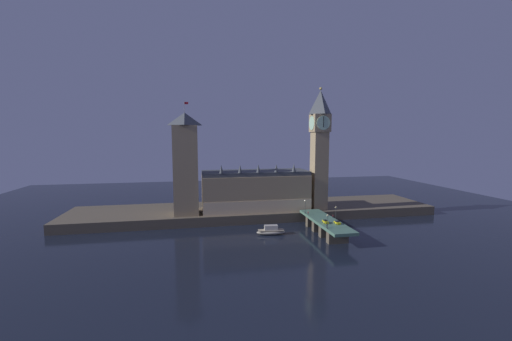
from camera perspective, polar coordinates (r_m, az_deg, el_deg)
The scene contains 15 objects.
ground_plane at distance 160.94m, azimuth 2.49°, elevation -11.45°, with size 400.00×400.00×0.00m, color black.
embankment at distance 196.99m, azimuth -0.16°, elevation -7.33°, with size 220.00×42.00×5.37m.
parliament_hall at distance 186.72m, azimuth -0.14°, elevation -3.62°, with size 62.24×22.54×27.84m.
clock_tower at distance 189.17m, azimuth 11.47°, elevation 4.44°, with size 10.49×10.60×71.78m.
victoria_tower at distance 178.02m, azimuth -12.66°, elevation 1.19°, with size 13.53×13.53×62.38m.
bridge at distance 163.50m, azimuth 12.50°, elevation -9.58°, with size 11.44×46.00×7.22m.
car_northbound_trail at distance 156.68m, azimuth 12.51°, elevation -9.06°, with size 1.91×4.19×1.54m.
car_southbound_lead at distance 156.65m, azimuth 14.57°, elevation -9.13°, with size 2.09×3.93×1.45m.
pedestrian_near_rail at distance 149.07m, azimuth 12.76°, elevation -9.79°, with size 0.38×0.38×1.69m.
pedestrian_mid_walk at distance 166.77m, azimuth 13.80°, elevation -8.09°, with size 0.38×0.38×1.73m.
pedestrian_far_rail at distance 170.85m, azimuth 9.46°, elevation -7.62°, with size 0.38×0.38×1.85m.
street_lamp_near at distance 146.64m, azimuth 12.90°, elevation -8.73°, with size 1.34×0.60×6.69m.
street_lamp_mid at distance 164.04m, azimuth 14.32°, elevation -7.18°, with size 1.34×0.60×6.61m.
street_lamp_far at distance 173.10m, azimuth 8.95°, elevation -6.22°, with size 1.34×0.60×7.29m.
boat_upstream at distance 159.64m, azimuth 2.75°, elevation -10.95°, with size 14.87×5.79×4.76m.
Camera 1 is at (-35.70, -149.16, 48.77)m, focal length 22.00 mm.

